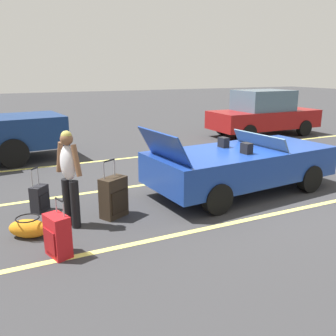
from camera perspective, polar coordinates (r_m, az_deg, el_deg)
name	(u,v)px	position (r m, az deg, el deg)	size (l,w,h in m)	color
ground_plane	(239,191)	(8.25, 11.12, -3.49)	(80.00, 80.00, 0.00)	#333335
lot_line_near	(284,212)	(7.25, 17.74, -6.58)	(18.00, 0.12, 0.01)	#EAE066
lot_line_mid	(208,176)	(9.27, 6.34, -1.22)	(18.00, 0.12, 0.01)	#EAE066
lot_line_far	(163,154)	(11.57, -0.73, 2.15)	(18.00, 0.12, 0.01)	#EAE066
convertible_car	(248,164)	(8.21, 12.37, 0.66)	(4.32, 2.10, 1.51)	navy
suitcase_large_black	(114,197)	(6.65, -8.50, -4.56)	(0.56, 0.47, 1.06)	#2D2319
suitcase_medium_bright	(58,236)	(5.49, -16.91, -10.13)	(0.36, 0.45, 0.85)	red
suitcase_small_carryon	(40,199)	(7.27, -19.44, -4.53)	(0.38, 0.39, 0.85)	black
duffel_bag	(28,228)	(6.27, -21.00, -8.78)	(0.70, 0.58, 0.34)	orange
traveler_person	(69,174)	(6.24, -15.23, -0.88)	(0.37, 0.57, 1.65)	black
parked_sedan_near	(264,114)	(15.36, 14.74, 8.24)	(4.50, 1.88, 1.82)	maroon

